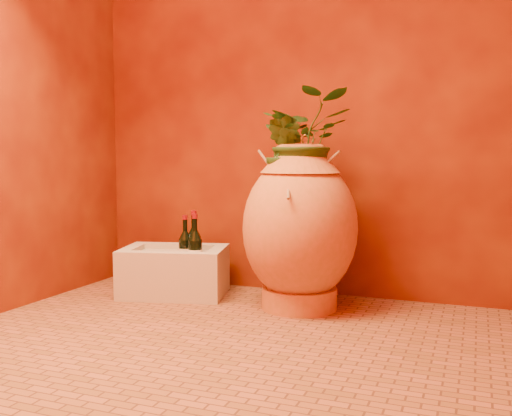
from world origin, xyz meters
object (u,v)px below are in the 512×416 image
at_px(wine_bottle_b, 195,252).
at_px(wall_tap, 306,148).
at_px(wine_bottle_c, 185,251).
at_px(amphora, 300,228).
at_px(wine_bottle_a, 194,249).
at_px(stone_basin, 174,272).

xyz_separation_m(wine_bottle_b, wall_tap, (0.52, 0.30, 0.55)).
xyz_separation_m(wine_bottle_c, wall_tap, (0.61, 0.25, 0.56)).
height_order(wine_bottle_b, wine_bottle_c, wine_bottle_b).
height_order(amphora, wine_bottle_a, amphora).
relative_size(amphora, wine_bottle_c, 2.72).
bearing_deg(stone_basin, wine_bottle_a, 10.95).
xyz_separation_m(amphora, wine_bottle_c, (-0.66, 0.01, -0.16)).
distance_m(stone_basin, wall_tap, 1.00).
distance_m(wine_bottle_b, wall_tap, 0.82).
height_order(stone_basin, wine_bottle_a, wine_bottle_a).
xyz_separation_m(amphora, stone_basin, (-0.73, 0.02, -0.29)).
relative_size(stone_basin, wine_bottle_c, 2.09).
relative_size(wine_bottle_b, wall_tap, 1.88).
height_order(amphora, wine_bottle_b, amphora).
bearing_deg(stone_basin, wine_bottle_b, -20.09).
relative_size(wine_bottle_c, wall_tap, 1.79).
height_order(wine_bottle_a, wall_tap, wall_tap).
relative_size(stone_basin, wall_tap, 3.74).
bearing_deg(wall_tap, wine_bottle_c, -157.69).
bearing_deg(wine_bottle_b, stone_basin, 159.91).
bearing_deg(wine_bottle_a, amphora, -3.86).
relative_size(wine_bottle_b, wine_bottle_c, 1.05).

